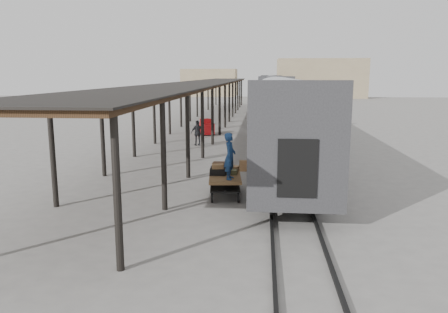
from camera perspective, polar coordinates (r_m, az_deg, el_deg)
name	(u,v)px	position (r m, az deg, el deg)	size (l,w,h in m)	color
ground	(209,195)	(17.76, -2.02, -5.11)	(160.00, 160.00, 0.00)	slate
train	(273,93)	(50.80, 6.38, 8.21)	(3.45, 76.01, 4.01)	silver
canopy	(204,83)	(41.33, -2.61, 9.53)	(4.90, 64.30, 4.15)	#422B19
rails	(272,116)	(51.19, 6.32, 5.28)	(1.54, 150.00, 0.12)	black
building_far	(320,78)	(95.69, 12.45, 9.95)	(18.00, 10.00, 8.00)	tan
building_left	(210,83)	(99.71, -1.88, 9.63)	(12.00, 8.00, 6.00)	tan
baggage_cart	(225,180)	(17.56, 0.11, -3.10)	(1.49, 2.52, 0.86)	brown
suitcase_stack	(222,169)	(17.82, -0.24, -1.65)	(1.20, 1.21, 0.43)	#363638
luggage_tug	(207,128)	(35.41, -2.27, 3.78)	(1.38, 1.66, 1.27)	maroon
porter	(230,156)	(16.67, 0.77, 0.06)	(0.65, 0.43, 1.79)	navy
pedestrian	(198,133)	(30.06, -3.45, 3.08)	(1.01, 0.42, 1.73)	black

